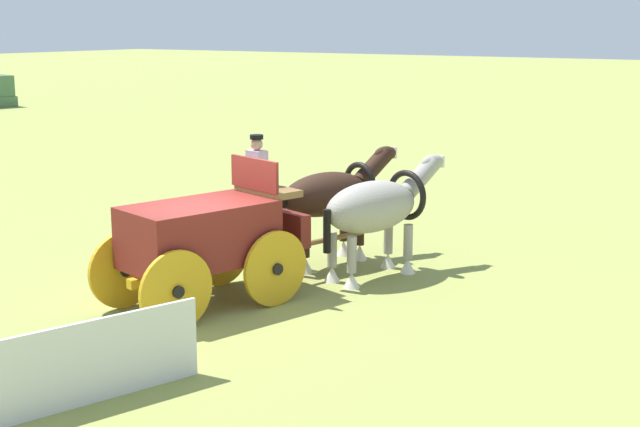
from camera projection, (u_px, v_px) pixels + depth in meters
ground_plane at (201, 306)px, 15.38m from camera, size 220.00×220.00×0.00m
show_wagon at (206, 236)px, 15.22m from camera, size 5.54×2.50×2.81m
draft_horse_near at (331, 196)px, 17.90m from camera, size 3.08×1.39×2.24m
draft_horse_off at (376, 208)px, 16.94m from camera, size 3.13×1.49×2.20m
sponsor_banner at (86, 363)px, 11.33m from camera, size 3.07×1.03×1.10m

